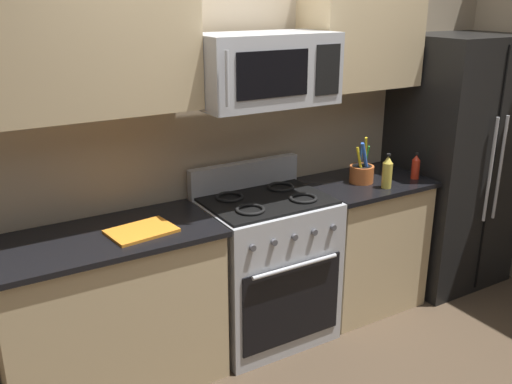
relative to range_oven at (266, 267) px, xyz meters
name	(u,v)px	position (x,y,z in m)	size (l,w,h in m)	color
wall_back	(236,126)	(0.00, 0.36, 0.83)	(8.00, 0.10, 2.60)	tan
counter_left	(111,312)	(-0.98, 0.00, -0.02)	(1.18, 0.58, 0.91)	tan
range_oven	(266,267)	(0.00, 0.00, 0.00)	(0.76, 0.63, 1.09)	#B2B5BA
counter_right	(362,243)	(0.78, 0.00, -0.02)	(0.78, 0.58, 0.91)	tan
refrigerator	(453,163)	(1.60, -0.02, 0.44)	(0.80, 0.69, 1.82)	black
microwave	(265,69)	(0.00, 0.03, 1.21)	(0.79, 0.44, 0.39)	#B2B5BA
upper_cabinets_left	(77,47)	(-0.99, 0.14, 1.37)	(1.17, 0.34, 0.66)	tan
upper_cabinets_right	(361,34)	(0.79, 0.14, 1.37)	(0.77, 0.34, 0.66)	tan
utensil_crock	(362,173)	(0.73, -0.01, 0.50)	(0.16, 0.16, 0.31)	#D1662D
cutting_board	(142,231)	(-0.80, -0.06, 0.44)	(0.33, 0.24, 0.02)	orange
bottle_oil	(387,172)	(0.79, -0.18, 0.54)	(0.06, 0.06, 0.22)	gold
bottle_hot_sauce	(416,167)	(1.09, -0.13, 0.52)	(0.05, 0.05, 0.18)	red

